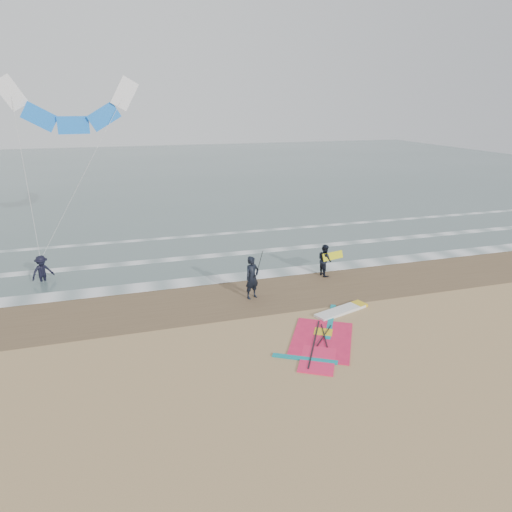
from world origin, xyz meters
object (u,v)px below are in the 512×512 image
object	(u,v)px
windsurf_rig	(329,331)
person_wading	(41,266)
person_standing	(252,278)
surf_kite	(71,110)
person_walking	(325,260)

from	to	relation	value
windsurf_rig	person_wading	xyz separation A→B (m)	(-11.49, 9.08, 0.83)
windsurf_rig	person_wading	bearing A→B (deg)	141.67
person_wading	windsurf_rig	bearing A→B (deg)	-70.49
person_standing	surf_kite	size ratio (longest dim) A/B	0.23
person_wading	person_walking	bearing A→B (deg)	-45.29
person_wading	surf_kite	size ratio (longest dim) A/B	0.20
person_walking	surf_kite	bearing A→B (deg)	58.49
person_walking	windsurf_rig	bearing A→B (deg)	150.25
windsurf_rig	person_standing	xyz separation A→B (m)	(-1.95, 4.09, 0.97)
person_standing	person_wading	bearing A→B (deg)	130.18
windsurf_rig	person_standing	size ratio (longest dim) A/B	2.70
surf_kite	person_walking	bearing A→B (deg)	-25.03
person_standing	person_walking	distance (m)	4.78
windsurf_rig	person_standing	distance (m)	4.63
surf_kite	windsurf_rig	bearing A→B (deg)	-50.51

